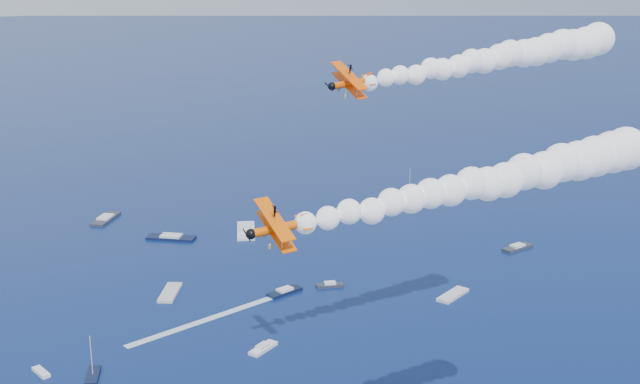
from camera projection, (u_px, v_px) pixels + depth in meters
name	position (u px, v px, depth m)	size (l,w,h in m)	color
biplane_lead	(351.00, 83.00, 118.76)	(7.06, 7.92, 4.77)	#FF5305
biplane_trail	(278.00, 228.00, 88.51)	(6.99, 7.84, 4.72)	#FF5E05
smoke_trail_lead	(492.00, 59.00, 129.85)	(49.62, 8.23, 9.24)	white
smoke_trail_trail	(479.00, 184.00, 98.04)	(49.70, 5.98, 9.24)	white
spectator_boats	(184.00, 282.00, 206.82)	(216.08, 176.93, 0.70)	white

